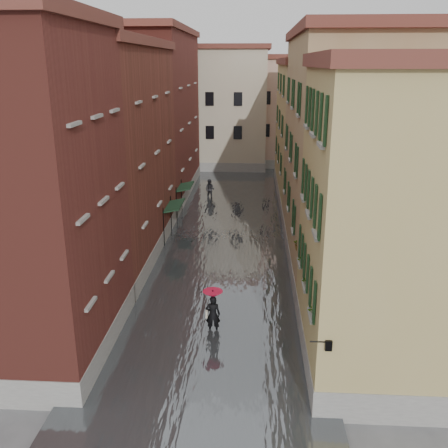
% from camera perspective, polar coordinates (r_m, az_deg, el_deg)
% --- Properties ---
extents(ground, '(120.00, 120.00, 0.00)m').
position_cam_1_polar(ground, '(23.44, -1.50, -11.86)').
color(ground, '#525254').
rests_on(ground, ground).
extents(floodwater, '(10.00, 60.00, 0.20)m').
position_cam_1_polar(floodwater, '(35.25, 0.33, -1.16)').
color(floodwater, '#51555A').
rests_on(floodwater, ground).
extents(building_left_near, '(6.00, 8.00, 13.00)m').
position_cam_1_polar(building_left_near, '(20.93, -21.64, 2.42)').
color(building_left_near, maroon).
rests_on(building_left_near, ground).
extents(building_left_mid, '(6.00, 14.00, 12.50)m').
position_cam_1_polar(building_left_mid, '(31.03, -13.21, 7.48)').
color(building_left_mid, maroon).
rests_on(building_left_mid, ground).
extents(building_left_far, '(6.00, 16.00, 14.00)m').
position_cam_1_polar(building_left_far, '(45.36, -7.90, 11.93)').
color(building_left_far, maroon).
rests_on(building_left_far, ground).
extents(building_right_near, '(6.00, 8.00, 11.50)m').
position_cam_1_polar(building_right_near, '(19.86, 18.38, -0.28)').
color(building_right_near, tan).
rests_on(building_right_near, ground).
extents(building_right_mid, '(6.00, 14.00, 13.00)m').
position_cam_1_polar(building_right_mid, '(30.14, 13.44, 7.64)').
color(building_right_mid, '#9E8760').
rests_on(building_right_mid, ground).
extents(building_right_far, '(6.00, 16.00, 11.50)m').
position_cam_1_polar(building_right_far, '(44.93, 10.25, 10.15)').
color(building_right_far, tan).
rests_on(building_right_far, ground).
extents(building_end_cream, '(12.00, 9.00, 13.00)m').
position_cam_1_polar(building_end_cream, '(58.68, -1.24, 12.94)').
color(building_end_cream, '#BBAF94').
rests_on(building_end_cream, ground).
extents(building_end_pink, '(10.00, 9.00, 12.00)m').
position_cam_1_polar(building_end_pink, '(60.65, 7.63, 12.48)').
color(building_end_pink, tan).
rests_on(building_end_pink, ground).
extents(awning_near, '(1.09, 2.95, 2.80)m').
position_cam_1_polar(awning_near, '(33.57, -5.75, 2.00)').
color(awning_near, black).
rests_on(awning_near, ground).
extents(awning_far, '(1.09, 2.72, 2.80)m').
position_cam_1_polar(awning_far, '(38.68, -4.51, 4.17)').
color(awning_far, black).
rests_on(awning_far, ground).
extents(wall_lantern, '(0.71, 0.22, 0.35)m').
position_cam_1_polar(wall_lantern, '(16.85, 11.78, -13.35)').
color(wall_lantern, black).
rests_on(wall_lantern, ground).
extents(window_planters, '(0.59, 7.86, 0.84)m').
position_cam_1_polar(window_planters, '(21.30, 9.40, -4.77)').
color(window_planters, brown).
rests_on(window_planters, ground).
extents(pedestrian_main, '(0.92, 0.92, 2.06)m').
position_cam_1_polar(pedestrian_main, '(22.54, -1.29, -9.61)').
color(pedestrian_main, black).
rests_on(pedestrian_main, ground).
extents(pedestrian_far, '(1.05, 0.93, 1.79)m').
position_cam_1_polar(pedestrian_far, '(44.46, -1.63, 3.97)').
color(pedestrian_far, black).
rests_on(pedestrian_far, ground).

